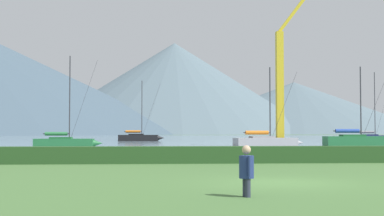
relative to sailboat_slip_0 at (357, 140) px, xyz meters
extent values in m
plane|color=#477038|center=(-19.00, -43.47, -0.66)|extent=(1000.00, 1000.00, 0.00)
cube|color=gray|center=(-19.00, 93.53, -0.66)|extent=(320.00, 246.00, 0.00)
cube|color=#284C23|center=(-19.00, -32.47, -0.24)|extent=(80.00, 1.20, 0.85)
cube|color=#236B38|center=(-0.11, 0.00, -0.11)|extent=(7.02, 2.60, 1.09)
cube|color=#206032|center=(-0.51, 0.02, 0.29)|extent=(2.63, 1.75, 0.70)
cylinder|color=#333338|center=(0.49, -0.01, 4.10)|extent=(0.14, 0.14, 8.31)
cylinder|color=#333338|center=(-1.08, 0.03, 1.03)|extent=(3.13, 0.21, 0.12)
cylinder|color=#2847A3|center=(-1.08, 0.03, 1.03)|extent=(2.67, 0.52, 0.44)
cylinder|color=#333338|center=(2.13, -0.06, 3.89)|extent=(3.31, 0.13, 7.91)
cube|color=black|center=(-25.03, 36.84, -0.12)|extent=(6.99, 2.93, 1.07)
cone|color=black|center=(-21.16, 36.49, -0.12)|extent=(1.24, 1.01, 0.91)
cube|color=black|center=(-25.42, 36.87, 0.27)|extent=(2.66, 1.85, 0.68)
cylinder|color=#333338|center=(-24.45, 36.78, 4.90)|extent=(0.14, 0.14, 9.95)
cylinder|color=#333338|center=(-25.98, 36.92, 1.00)|extent=(3.06, 0.39, 0.12)
cylinder|color=orange|center=(-25.98, 36.92, 1.00)|extent=(2.63, 0.66, 0.43)
cylinder|color=#333338|center=(-22.85, 36.64, 4.65)|extent=(3.23, 0.32, 9.47)
cube|color=navy|center=(13.60, 29.00, -0.15)|extent=(6.52, 2.51, 1.01)
cube|color=#1B2449|center=(13.23, 29.01, 0.21)|extent=(2.46, 1.66, 0.64)
cylinder|color=#333338|center=(14.15, 28.97, 5.38)|extent=(0.13, 0.13, 10.97)
cylinder|color=#333338|center=(12.71, 29.04, 0.90)|extent=(2.89, 0.25, 0.11)
cylinder|color=gray|center=(12.71, 29.04, 0.90)|extent=(2.47, 0.52, 0.40)
cylinder|color=#333338|center=(15.66, 28.90, 5.11)|extent=(3.05, 0.18, 10.43)
cube|color=#9E9EA3|center=(-11.46, -5.21, -0.17)|extent=(6.43, 2.88, 0.98)
cone|color=#9E9EA3|center=(-7.94, -4.77, -0.17)|extent=(1.16, 0.95, 0.83)
cube|color=gray|center=(-11.82, -5.25, 0.19)|extent=(2.47, 1.76, 0.62)
cylinder|color=#333338|center=(-10.94, -5.14, 3.68)|extent=(0.12, 0.12, 7.61)
cylinder|color=#333338|center=(-12.32, -5.31, 0.85)|extent=(2.79, 0.45, 0.11)
cylinder|color=orange|center=(-12.32, -5.31, 0.85)|extent=(2.41, 0.68, 0.39)
cylinder|color=#333338|center=(-9.48, -4.96, 3.49)|extent=(2.94, 0.39, 7.24)
cube|color=#236B38|center=(-31.54, -4.41, -0.21)|extent=(5.76, 2.00, 0.90)
cone|color=#236B38|center=(-28.26, -4.43, -0.21)|extent=(0.99, 0.77, 0.77)
cube|color=#206032|center=(-31.87, -4.41, 0.12)|extent=(2.14, 1.39, 0.57)
cylinder|color=#333338|center=(-31.05, -4.41, 4.18)|extent=(0.11, 0.11, 8.69)
cylinder|color=#333338|center=(-32.35, -4.41, 0.74)|extent=(2.59, 0.11, 0.10)
cylinder|color=#2D7542|center=(-32.35, -4.41, 0.74)|extent=(2.20, 0.37, 0.36)
cylinder|color=#333338|center=(-29.70, -4.42, 3.96)|extent=(2.73, 0.04, 8.27)
cylinder|color=#2D3347|center=(-20.71, -47.26, -0.44)|extent=(0.14, 0.14, 0.45)
cylinder|color=#2D3347|center=(-20.74, -47.08, -0.44)|extent=(0.14, 0.14, 0.45)
cylinder|color=navy|center=(-20.72, -47.17, 0.06)|extent=(0.36, 0.36, 0.55)
cylinder|color=navy|center=(-20.69, -47.41, 0.09)|extent=(0.09, 0.09, 0.49)
cylinder|color=navy|center=(-20.76, -46.93, 0.09)|extent=(0.09, 0.09, 0.49)
sphere|color=tan|center=(-20.72, -47.17, 0.48)|extent=(0.22, 0.22, 0.22)
cube|color=#333338|center=(-8.33, 1.63, -0.26)|extent=(2.00, 2.00, 0.80)
cube|color=gold|center=(-8.33, 1.63, 6.26)|extent=(0.80, 0.80, 12.24)
cube|color=gold|center=(-6.05, 1.63, 15.38)|extent=(4.83, 0.36, 6.22)
cone|color=slate|center=(-5.16, 346.04, 32.84)|extent=(211.42, 211.42, 67.00)
cone|color=slate|center=(89.01, 364.94, 19.55)|extent=(212.27, 212.27, 40.43)
camera|label=1|loc=(-23.07, -60.58, 0.91)|focal=52.09mm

